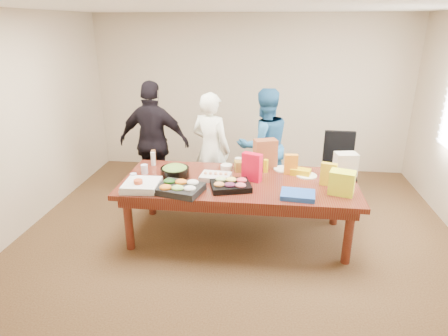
# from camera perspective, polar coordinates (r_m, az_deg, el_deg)

# --- Properties ---
(floor) EXTENTS (5.50, 5.00, 0.02)m
(floor) POSITION_cam_1_polar(r_m,az_deg,el_deg) (4.96, 2.08, -10.04)
(floor) COLOR #47301E
(floor) RESTS_ON ground
(ceiling) EXTENTS (5.50, 5.00, 0.02)m
(ceiling) POSITION_cam_1_polar(r_m,az_deg,el_deg) (4.26, 2.60, 23.18)
(ceiling) COLOR white
(ceiling) RESTS_ON wall_back
(wall_back) EXTENTS (5.50, 0.04, 2.70)m
(wall_back) POSITION_cam_1_polar(r_m,az_deg,el_deg) (6.86, 3.99, 10.83)
(wall_back) COLOR beige
(wall_back) RESTS_ON floor
(wall_front) EXTENTS (5.50, 0.04, 2.70)m
(wall_front) POSITION_cam_1_polar(r_m,az_deg,el_deg) (2.13, -3.14, -12.85)
(wall_front) COLOR beige
(wall_front) RESTS_ON floor
(wall_left) EXTENTS (0.04, 5.00, 2.70)m
(wall_left) POSITION_cam_1_polar(r_m,az_deg,el_deg) (5.37, -28.53, 5.56)
(wall_left) COLOR beige
(wall_left) RESTS_ON floor
(conference_table) EXTENTS (2.80, 1.20, 0.75)m
(conference_table) POSITION_cam_1_polar(r_m,az_deg,el_deg) (4.77, 2.14, -6.07)
(conference_table) COLOR #4C1C0F
(conference_table) RESTS_ON floor
(office_chair) EXTENTS (0.55, 0.55, 1.03)m
(office_chair) POSITION_cam_1_polar(r_m,az_deg,el_deg) (5.74, 16.72, -0.70)
(office_chair) COLOR black
(office_chair) RESTS_ON floor
(person_center) EXTENTS (0.71, 0.59, 1.65)m
(person_center) POSITION_cam_1_polar(r_m,az_deg,el_deg) (5.53, -1.95, 2.81)
(person_center) COLOR white
(person_center) RESTS_ON floor
(person_right) EXTENTS (1.00, 0.91, 1.68)m
(person_right) POSITION_cam_1_polar(r_m,az_deg,el_deg) (5.68, 5.93, 3.36)
(person_right) COLOR #26639B
(person_right) RESTS_ON floor
(person_left) EXTENTS (1.07, 0.51, 1.79)m
(person_left) POSITION_cam_1_polar(r_m,az_deg,el_deg) (5.70, -10.37, 3.76)
(person_left) COLOR black
(person_left) RESTS_ON floor
(veggie_tray) EXTENTS (0.57, 0.50, 0.08)m
(veggie_tray) POSITION_cam_1_polar(r_m,az_deg,el_deg) (4.33, -6.64, -3.12)
(veggie_tray) COLOR black
(veggie_tray) RESTS_ON conference_table
(fruit_tray) EXTENTS (0.52, 0.45, 0.07)m
(fruit_tray) POSITION_cam_1_polar(r_m,az_deg,el_deg) (4.39, 0.98, -2.68)
(fruit_tray) COLOR black
(fruit_tray) RESTS_ON conference_table
(sheet_cake) EXTENTS (0.38, 0.30, 0.06)m
(sheet_cake) POSITION_cam_1_polar(r_m,az_deg,el_deg) (4.65, -1.26, -1.33)
(sheet_cake) COLOR silver
(sheet_cake) RESTS_ON conference_table
(salad_bowl) EXTENTS (0.43, 0.43, 0.11)m
(salad_bowl) POSITION_cam_1_polar(r_m,az_deg,el_deg) (4.76, -7.32, -0.62)
(salad_bowl) COLOR black
(salad_bowl) RESTS_ON conference_table
(chip_bag_blue) EXTENTS (0.39, 0.31, 0.05)m
(chip_bag_blue) POSITION_cam_1_polar(r_m,az_deg,el_deg) (4.25, 10.92, -3.96)
(chip_bag_blue) COLOR #1F4CAC
(chip_bag_blue) RESTS_ON conference_table
(chip_bag_red) EXTENTS (0.25, 0.18, 0.34)m
(chip_bag_red) POSITION_cam_1_polar(r_m,az_deg,el_deg) (4.58, 4.18, 0.14)
(chip_bag_red) COLOR red
(chip_bag_red) RESTS_ON conference_table
(chip_bag_yellow) EXTENTS (0.19, 0.13, 0.27)m
(chip_bag_yellow) POSITION_cam_1_polar(r_m,az_deg,el_deg) (4.61, 15.28, -0.92)
(chip_bag_yellow) COLOR gold
(chip_bag_yellow) RESTS_ON conference_table
(chip_bag_orange) EXTENTS (0.17, 0.08, 0.26)m
(chip_bag_orange) POSITION_cam_1_polar(r_m,az_deg,el_deg) (4.85, 9.93, 0.54)
(chip_bag_orange) COLOR orange
(chip_bag_orange) RESTS_ON conference_table
(mayo_jar) EXTENTS (0.11, 0.11, 0.14)m
(mayo_jar) POSITION_cam_1_polar(r_m,az_deg,el_deg) (4.99, 2.13, 0.74)
(mayo_jar) COLOR silver
(mayo_jar) RESTS_ON conference_table
(mustard_bottle) EXTENTS (0.07, 0.07, 0.17)m
(mustard_bottle) POSITION_cam_1_polar(r_m,az_deg,el_deg) (4.88, 6.25, 0.32)
(mustard_bottle) COLOR yellow
(mustard_bottle) RESTS_ON conference_table
(dressing_bottle) EXTENTS (0.06, 0.06, 0.19)m
(dressing_bottle) POSITION_cam_1_polar(r_m,az_deg,el_deg) (5.23, -10.44, 1.63)
(dressing_bottle) COLOR brown
(dressing_bottle) RESTS_ON conference_table
(ranch_bottle) EXTENTS (0.06, 0.06, 0.18)m
(ranch_bottle) POSITION_cam_1_polar(r_m,az_deg,el_deg) (5.18, -10.51, 1.36)
(ranch_bottle) COLOR silver
(ranch_bottle) RESTS_ON conference_table
(banana_bunch) EXTENTS (0.27, 0.20, 0.08)m
(banana_bunch) POSITION_cam_1_polar(r_m,az_deg,el_deg) (4.87, 11.35, -0.58)
(banana_bunch) COLOR #DDB60A
(banana_bunch) RESTS_ON conference_table
(bread_loaf) EXTENTS (0.35, 0.22, 0.13)m
(bread_loaf) POSITION_cam_1_polar(r_m,az_deg,el_deg) (4.93, 3.52, 0.37)
(bread_loaf) COLOR brown
(bread_loaf) RESTS_ON conference_table
(kraft_bag) EXTENTS (0.33, 0.25, 0.38)m
(kraft_bag) POSITION_cam_1_polar(r_m,az_deg,el_deg) (5.01, 6.16, 2.15)
(kraft_bag) COLOR brown
(kraft_bag) RESTS_ON conference_table
(red_cup) EXTENTS (0.11, 0.11, 0.13)m
(red_cup) POSITION_cam_1_polar(r_m,az_deg,el_deg) (4.42, -12.63, -2.54)
(red_cup) COLOR #C64A22
(red_cup) RESTS_ON conference_table
(clear_cup_a) EXTENTS (0.09, 0.09, 0.10)m
(clear_cup_a) POSITION_cam_1_polar(r_m,az_deg,el_deg) (4.69, -13.29, -1.40)
(clear_cup_a) COLOR silver
(clear_cup_a) RESTS_ON conference_table
(clear_cup_b) EXTENTS (0.10, 0.10, 0.12)m
(clear_cup_b) POSITION_cam_1_polar(r_m,az_deg,el_deg) (4.92, -11.76, -0.15)
(clear_cup_b) COLOR white
(clear_cup_b) RESTS_ON conference_table
(pizza_box_lower) EXTENTS (0.42, 0.42, 0.05)m
(pizza_box_lower) POSITION_cam_1_polar(r_m,az_deg,el_deg) (4.49, -12.29, -2.75)
(pizza_box_lower) COLOR silver
(pizza_box_lower) RESTS_ON conference_table
(pizza_box_upper) EXTENTS (0.40, 0.40, 0.05)m
(pizza_box_upper) POSITION_cam_1_polar(r_m,az_deg,el_deg) (4.46, -12.15, -2.31)
(pizza_box_upper) COLOR silver
(pizza_box_upper) RESTS_ON pizza_box_lower
(plate_a) EXTENTS (0.31, 0.31, 0.01)m
(plate_a) POSITION_cam_1_polar(r_m,az_deg,el_deg) (4.86, 12.18, -1.09)
(plate_a) COLOR white
(plate_a) RESTS_ON conference_table
(plate_b) EXTENTS (0.32, 0.32, 0.02)m
(plate_b) POSITION_cam_1_polar(r_m,az_deg,el_deg) (5.02, 8.85, -0.17)
(plate_b) COLOR white
(plate_b) RESTS_ON conference_table
(dip_bowl_a) EXTENTS (0.15, 0.15, 0.05)m
(dip_bowl_a) POSITION_cam_1_polar(r_m,az_deg,el_deg) (5.00, 2.97, 0.24)
(dip_bowl_a) COLOR #F8DDBA
(dip_bowl_a) RESTS_ON conference_table
(dip_bowl_b) EXTENTS (0.17, 0.17, 0.06)m
(dip_bowl_b) POSITION_cam_1_polar(r_m,az_deg,el_deg) (4.97, 0.36, 0.16)
(dip_bowl_b) COLOR silver
(dip_bowl_b) RESTS_ON conference_table
(grocery_bag_white) EXTENTS (0.29, 0.23, 0.28)m
(grocery_bag_white) POSITION_cam_1_polar(r_m,az_deg,el_deg) (4.99, 17.62, 0.59)
(grocery_bag_white) COLOR beige
(grocery_bag_white) RESTS_ON conference_table
(grocery_bag_yellow) EXTENTS (0.31, 0.26, 0.27)m
(grocery_bag_yellow) POSITION_cam_1_polar(r_m,az_deg,el_deg) (4.41, 17.14, -2.10)
(grocery_bag_yellow) COLOR yellow
(grocery_bag_yellow) RESTS_ON conference_table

